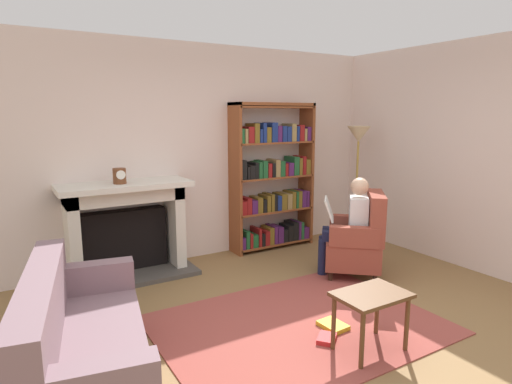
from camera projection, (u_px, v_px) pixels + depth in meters
The scene contains 13 objects.
ground at pixel (320, 341), 3.53m from camera, with size 14.00×14.00×0.00m, color olive.
back_wall at pixel (195, 153), 5.44m from camera, with size 5.60×0.10×2.70m, color silver.
side_wall_right at pixel (419, 151), 5.68m from camera, with size 0.10×5.20×2.70m, color silver.
area_rug at pixel (299, 325), 3.78m from camera, with size 2.40×1.80×0.01m, color #9B453D.
fireplace at pixel (126, 226), 4.87m from camera, with size 1.46×0.64×1.09m.
mantel_clock at pixel (120, 176), 4.65m from camera, with size 0.14×0.14×0.17m.
bookshelf at pixel (273, 179), 5.86m from camera, with size 1.20×0.32×1.99m.
armchair_reading at pixel (359, 239), 4.91m from camera, with size 0.89×0.89×0.97m.
seated_reader at pixel (349, 222), 4.89m from camera, with size 0.59×0.57×1.14m.
sofa_floral at pixel (81, 349), 2.81m from camera, with size 1.02×1.80×0.85m.
side_table at pixel (371, 303), 3.31m from camera, with size 0.56×0.39×0.48m.
scattered_books at pixel (331, 330), 3.64m from camera, with size 0.41×0.39×0.04m.
floor_lamp at pixel (358, 145), 5.93m from camera, with size 0.32×0.32×1.68m.
Camera 1 is at (-2.13, -2.51, 1.84)m, focal length 30.07 mm.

